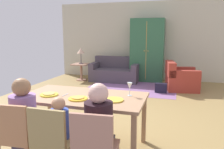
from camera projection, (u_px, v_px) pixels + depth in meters
ground_plane at (122, 107)px, 4.99m from camera, size 6.47×6.60×0.02m
back_wall at (146, 41)px, 7.91m from camera, size 6.47×0.10×2.70m
dining_table at (84, 101)px, 3.11m from camera, size 1.70×0.90×0.76m
plate_near_man at (49, 95)px, 3.11m from camera, size 0.25×0.25×0.02m
pizza_near_man at (49, 94)px, 3.11m from camera, size 0.17×0.17×0.01m
plate_near_child at (78, 99)px, 2.92m from camera, size 0.25×0.25×0.02m
pizza_near_child at (78, 97)px, 2.92m from camera, size 0.17×0.17×0.01m
plate_near_woman at (114, 100)px, 2.87m from camera, size 0.25×0.25×0.02m
wine_glass at (130, 86)px, 3.07m from camera, size 0.07×0.07×0.19m
fork at (65, 95)px, 3.12m from camera, size 0.03×0.15×0.01m
knife at (96, 94)px, 3.14m from camera, size 0.06×0.17×0.01m
dining_chair_man at (17, 134)px, 2.51m from camera, size 0.46×0.46×0.87m
person_man at (26, 126)px, 2.67m from camera, size 0.30×0.41×1.11m
dining_chair_child at (53, 140)px, 2.38m from camera, size 0.42×0.42×0.87m
person_child at (61, 138)px, 2.55m from camera, size 0.22×0.29×0.92m
dining_chair_woman at (95, 146)px, 2.24m from camera, size 0.45×0.45×0.87m
person_woman at (100, 137)px, 2.41m from camera, size 0.30×0.41×1.11m
area_rug at (132, 88)px, 6.71m from camera, size 2.60×1.80×0.01m
couch at (115, 72)px, 7.68m from camera, size 1.63×0.86×0.82m
armchair at (180, 79)px, 6.45m from camera, size 1.00×0.99×0.82m
armoire at (147, 50)px, 7.56m from camera, size 1.10×0.59×2.10m
side_table at (81, 70)px, 7.75m from camera, size 0.56×0.56×0.58m
table_lamp at (81, 51)px, 7.64m from camera, size 0.26×0.26×0.54m
handbag at (161, 88)px, 6.16m from camera, size 0.32×0.16×0.26m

